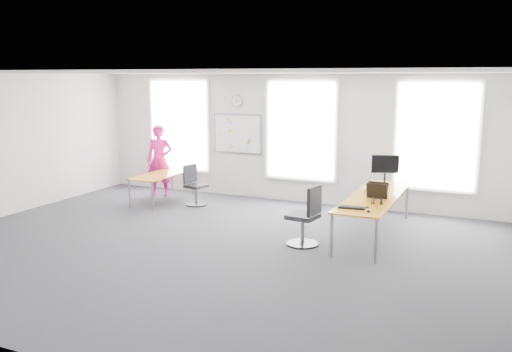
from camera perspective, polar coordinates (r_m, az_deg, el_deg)
The scene contains 21 objects.
floor at distance 9.54m, azimuth -5.19°, elevation -7.54°, with size 10.00×10.00×0.00m, color #242429.
ceiling at distance 9.07m, azimuth -5.51°, elevation 10.79°, with size 10.00×10.00×0.00m, color white.
wall_back at distance 12.79m, azimuth 3.54°, elevation 3.98°, with size 10.00×10.00×0.00m, color silver.
wall_front at distance 6.11m, azimuth -24.20°, elevation -4.13°, with size 10.00×10.00×0.00m, color silver.
window_left at distance 14.08m, azimuth -8.04°, elevation 5.31°, with size 1.60×0.06×2.20m, color white.
window_mid at distance 12.64m, azimuth 4.77°, elevation 4.80°, with size 1.60×0.06×2.20m, color white.
window_right at distance 11.98m, azimuth 18.46°, elevation 3.99°, with size 1.60×0.06×2.20m, color white.
desk_right at distance 10.25m, azimuth 12.38°, elevation -2.29°, with size 0.85×3.17×0.77m.
desk_left at distance 12.98m, azimuth -9.80°, elevation 0.02°, with size 0.74×1.86×0.68m.
chair_right at distance 9.55m, azimuth 5.28°, elevation -4.57°, with size 0.57×0.57×1.08m.
chair_left at distance 12.59m, azimuth -6.49°, elevation -1.20°, with size 0.52×0.52×0.93m.
person at distance 13.65m, azimuth -10.12°, elevation 1.63°, with size 0.64×0.42×1.76m, color #C11674.
whiteboard at distance 13.29m, azimuth -1.97°, elevation 4.46°, with size 1.20×0.03×0.90m, color white.
wall_clock at distance 13.23m, azimuth -2.00°, elevation 7.91°, with size 0.30×0.30×0.04m, color gray.
keyboard at distance 9.17m, azimuth 10.05°, elevation -3.31°, with size 0.44×0.16×0.02m, color black.
mouse at distance 8.95m, azimuth 11.77°, elevation -3.65°, with size 0.07×0.11×0.04m, color black.
lens_cap at distance 9.28m, azimuth 11.62°, elevation -3.25°, with size 0.07×0.07×0.01m, color black.
headphones at distance 9.55m, azimuth 12.63°, elevation -2.62°, with size 0.19×0.10×0.11m.
laptop_sleeve at distance 9.95m, azimuth 12.64°, elevation -1.52°, with size 0.37×0.20×0.30m.
paper_stack at distance 10.44m, azimuth 12.04°, elevation -1.48°, with size 0.29×0.22×0.10m, color beige.
monitor at distance 11.21m, azimuth 13.44°, elevation 0.93°, with size 0.53×0.24×0.61m.
Camera 1 is at (4.49, -7.89, 2.95)m, focal length 38.00 mm.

